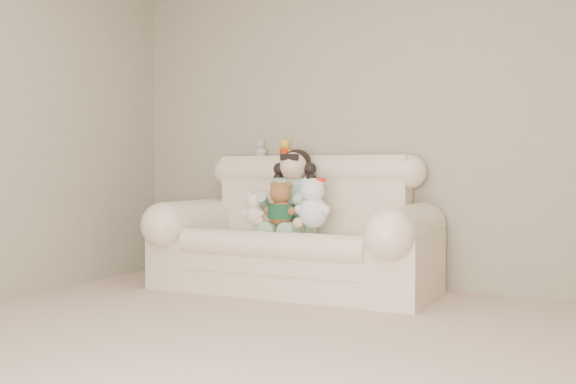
{
  "coord_description": "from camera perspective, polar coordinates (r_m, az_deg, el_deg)",
  "views": [
    {
      "loc": [
        1.58,
        -2.6,
        0.92
      ],
      "look_at": [
        -0.58,
        1.9,
        0.75
      ],
      "focal_mm": 42.22,
      "sensor_mm": 36.0,
      "label": 1
    }
  ],
  "objects": [
    {
      "name": "white_cat",
      "position": [
        4.88,
        2.15,
        -0.45
      ],
      "size": [
        0.31,
        0.26,
        0.43
      ],
      "primitive_type": null,
      "rotation": [
        0.0,
        0.0,
        0.18
      ],
      "color": "white",
      "rests_on": "sofa"
    },
    {
      "name": "floor",
      "position": [
        3.18,
        -5.51,
        -14.89
      ],
      "size": [
        5.0,
        5.0,
        0.0
      ],
      "primitive_type": "plane",
      "color": "tan",
      "rests_on": "ground"
    },
    {
      "name": "sofa",
      "position": [
        5.1,
        0.49,
        -2.6
      ],
      "size": [
        2.1,
        0.95,
        1.03
      ],
      "primitive_type": null,
      "color": "#F8E0C8",
      "rests_on": "floor"
    },
    {
      "name": "cream_teddy",
      "position": [
        5.08,
        -2.85,
        -1.16
      ],
      "size": [
        0.22,
        0.19,
        0.29
      ],
      "primitive_type": null,
      "rotation": [
        0.0,
        0.0,
        -0.3
      ],
      "color": "silver",
      "rests_on": "sofa"
    },
    {
      "name": "yellow_mini_bear",
      "position": [
        5.53,
        -0.23,
        3.84
      ],
      "size": [
        0.13,
        0.11,
        0.18
      ],
      "primitive_type": null,
      "rotation": [
        0.0,
        0.0,
        -0.22
      ],
      "color": "gold",
      "rests_on": "sofa"
    },
    {
      "name": "seated_child",
      "position": [
        5.17,
        0.51,
        0.11
      ],
      "size": [
        0.43,
        0.51,
        0.67
      ],
      "primitive_type": null,
      "rotation": [
        0.0,
        0.0,
        0.06
      ],
      "color": "#347A41",
      "rests_on": "sofa"
    },
    {
      "name": "grey_mini_plush",
      "position": [
        5.62,
        -2.34,
        3.82
      ],
      "size": [
        0.14,
        0.12,
        0.19
      ],
      "primitive_type": null,
      "rotation": [
        0.0,
        0.0,
        0.3
      ],
      "color": "#B0B0B7",
      "rests_on": "sofa"
    },
    {
      "name": "wall_back",
      "position": [
        5.36,
        8.52,
        6.0
      ],
      "size": [
        4.5,
        0.0,
        4.5
      ],
      "primitive_type": "plane",
      "rotation": [
        1.57,
        0.0,
        0.0
      ],
      "color": "tan",
      "rests_on": "ground"
    },
    {
      "name": "brown_teddy",
      "position": [
        4.95,
        -0.6,
        -0.65
      ],
      "size": [
        0.31,
        0.27,
        0.39
      ],
      "primitive_type": null,
      "rotation": [
        0.0,
        0.0,
        -0.39
      ],
      "color": "brown",
      "rests_on": "sofa"
    }
  ]
}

